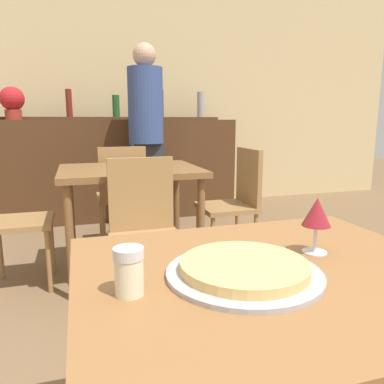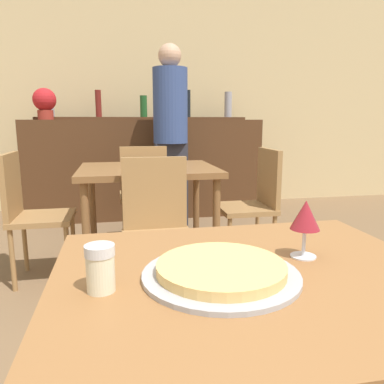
% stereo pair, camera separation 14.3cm
% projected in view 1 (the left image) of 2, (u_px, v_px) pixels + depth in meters
% --- Properties ---
extents(wall_back, '(8.00, 0.05, 2.80)m').
position_uv_depth(wall_back, '(112.00, 95.00, 4.57)').
color(wall_back, '#D1B784').
rests_on(wall_back, ground_plane).
extents(dining_table_near, '(0.97, 0.82, 0.72)m').
position_uv_depth(dining_table_near, '(270.00, 300.00, 0.96)').
color(dining_table_near, brown).
rests_on(dining_table_near, ground_plane).
extents(dining_table_far, '(0.95, 0.77, 0.77)m').
position_uv_depth(dining_table_far, '(130.00, 182.00, 2.61)').
color(dining_table_far, brown).
rests_on(dining_table_far, ground_plane).
extents(bar_counter, '(2.60, 0.56, 1.10)m').
position_uv_depth(bar_counter, '(120.00, 169.00, 4.26)').
color(bar_counter, '#4C2D19').
rests_on(bar_counter, ground_plane).
extents(bar_back_shelf, '(2.39, 0.24, 0.34)m').
position_uv_depth(bar_back_shelf, '(123.00, 114.00, 4.29)').
color(bar_back_shelf, '#4C2D19').
rests_on(bar_back_shelf, bar_counter).
extents(chair_far_side_front, '(0.40, 0.40, 0.88)m').
position_uv_depth(chair_far_side_front, '(145.00, 225.00, 2.12)').
color(chair_far_side_front, olive).
rests_on(chair_far_side_front, ground_plane).
extents(chair_far_side_back, '(0.40, 0.40, 0.88)m').
position_uv_depth(chair_far_side_back, '(122.00, 190.00, 3.16)').
color(chair_far_side_back, olive).
rests_on(chair_far_side_back, ground_plane).
extents(chair_far_side_left, '(0.40, 0.40, 0.88)m').
position_uv_depth(chair_far_side_left, '(6.00, 212.00, 2.41)').
color(chair_far_side_left, olive).
rests_on(chair_far_side_left, ground_plane).
extents(chair_far_side_right, '(0.40, 0.40, 0.88)m').
position_uv_depth(chair_far_side_right, '(236.00, 197.00, 2.87)').
color(chair_far_side_right, olive).
rests_on(chair_far_side_right, ground_plane).
extents(pizza_tray, '(0.38, 0.38, 0.04)m').
position_uv_depth(pizza_tray, '(244.00, 269.00, 0.90)').
color(pizza_tray, '#A3A3A8').
rests_on(pizza_tray, dining_table_near).
extents(cheese_shaker, '(0.07, 0.07, 0.11)m').
position_uv_depth(cheese_shaker, '(129.00, 271.00, 0.80)').
color(cheese_shaker, beige).
rests_on(cheese_shaker, dining_table_near).
extents(person_standing, '(0.34, 0.34, 1.82)m').
position_uv_depth(person_standing, '(146.00, 131.00, 3.69)').
color(person_standing, '#2D2D38').
rests_on(person_standing, ground_plane).
extents(wine_glass, '(0.08, 0.08, 0.16)m').
position_uv_depth(wine_glass, '(317.00, 214.00, 1.04)').
color(wine_glass, silver).
rests_on(wine_glass, dining_table_near).
extents(potted_plant, '(0.24, 0.24, 0.33)m').
position_uv_depth(potted_plant, '(12.00, 101.00, 3.77)').
color(potted_plant, maroon).
rests_on(potted_plant, bar_counter).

